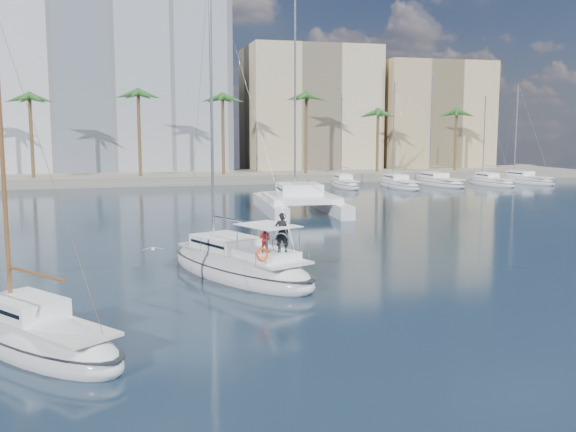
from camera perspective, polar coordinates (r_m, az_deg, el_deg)
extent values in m
plane|color=black|center=(30.84, -0.67, -5.76)|extent=(160.00, 160.00, 0.00)
cube|color=gray|center=(90.65, -10.00, 3.38)|extent=(120.00, 14.00, 1.20)
cube|color=silver|center=(102.47, -17.57, 11.12)|extent=(42.00, 16.00, 28.00)
cube|color=#C6B28E|center=(103.38, 1.86, 9.21)|extent=(20.00, 14.00, 20.00)
cube|color=tan|center=(108.90, 12.42, 8.43)|extent=(18.00, 12.00, 18.00)
cylinder|color=brown|center=(86.45, -9.86, 6.27)|extent=(0.44, 0.44, 10.50)
sphere|color=#275921|center=(86.49, -9.94, 9.75)|extent=(3.60, 3.60, 3.60)
cylinder|color=brown|center=(95.50, 11.05, 6.36)|extent=(0.44, 0.44, 10.50)
sphere|color=#275921|center=(95.54, 11.13, 9.51)|extent=(3.60, 3.60, 3.60)
ellipsoid|color=silver|center=(31.90, -4.39, -4.72)|extent=(7.60, 11.32, 2.25)
ellipsoid|color=black|center=(31.84, -4.40, -4.15)|extent=(7.68, 11.43, 0.18)
cube|color=silver|center=(31.56, -4.19, -3.27)|extent=(5.58, 8.44, 0.12)
cube|color=white|center=(32.52, -5.46, -2.31)|extent=(3.58, 4.19, 0.60)
cube|color=black|center=(32.52, -5.46, -2.28)|extent=(3.42, 3.82, 0.14)
cylinder|color=#B7BABF|center=(33.11, -6.82, 9.69)|extent=(0.15, 0.15, 14.24)
cylinder|color=#B7BABF|center=(31.56, -4.54, -0.40)|extent=(1.90, 4.04, 0.11)
cube|color=white|center=(29.85, -1.92, -3.41)|extent=(2.99, 3.32, 0.36)
cube|color=white|center=(29.54, -1.81, -0.83)|extent=(2.99, 3.32, 0.04)
torus|color=silver|center=(28.92, -0.68, -2.42)|extent=(0.89, 0.44, 0.96)
torus|color=#FF4D0D|center=(27.85, -2.30, -3.44)|extent=(0.66, 0.44, 0.64)
imported|color=black|center=(29.19, -0.54, -1.47)|extent=(0.67, 0.44, 1.83)
imported|color=maroon|center=(29.32, -2.07, -2.05)|extent=(0.74, 0.74, 1.21)
ellipsoid|color=silver|center=(22.71, -21.17, -10.48)|extent=(6.98, 8.10, 1.93)
ellipsoid|color=black|center=(22.63, -21.20, -9.82)|extent=(7.04, 8.18, 0.18)
cube|color=silver|center=(22.37, -21.05, -8.80)|extent=(5.15, 6.02, 0.12)
cube|color=white|center=(23.07, -22.30, -7.43)|extent=(2.99, 3.18, 0.60)
cube|color=black|center=(23.07, -22.30, -7.39)|extent=(2.82, 2.94, 0.14)
cylinder|color=brown|center=(23.19, -24.04, 4.49)|extent=(0.15, 0.15, 10.13)
cylinder|color=brown|center=(22.19, -21.56, -4.79)|extent=(2.07, 2.71, 0.11)
cube|color=silver|center=(56.14, -1.65, 0.89)|extent=(2.11, 13.05, 1.10)
cube|color=silver|center=(57.20, 3.60, 1.00)|extent=(2.11, 13.05, 1.10)
cube|color=white|center=(55.90, 1.14, 1.63)|extent=(6.39, 7.54, 0.50)
cube|color=white|center=(56.46, 1.00, 2.41)|extent=(3.84, 4.14, 1.00)
cube|color=black|center=(56.46, 1.00, 2.46)|extent=(3.82, 3.62, 0.18)
cylinder|color=#B7BABF|center=(58.22, 0.63, 10.61)|extent=(0.18, 0.18, 17.33)
ellipsoid|color=silver|center=(33.47, -11.91, -2.89)|extent=(0.22, 0.41, 0.20)
sphere|color=silver|center=(33.66, -11.93, -2.80)|extent=(0.11, 0.11, 0.11)
cube|color=gray|center=(33.45, -12.42, -2.86)|extent=(0.48, 0.17, 0.11)
cube|color=gray|center=(33.48, -11.41, -2.82)|extent=(0.48, 0.17, 0.11)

